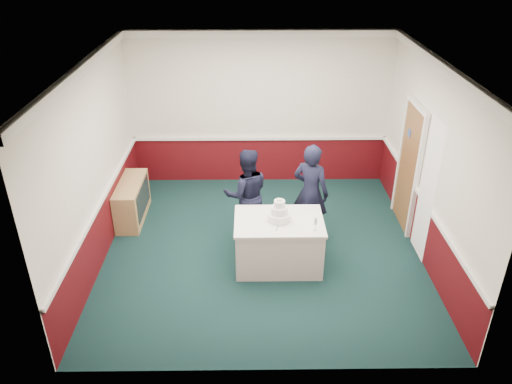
{
  "coord_description": "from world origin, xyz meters",
  "views": [
    {
      "loc": [
        -0.19,
        -6.7,
        4.65
      ],
      "look_at": [
        -0.1,
        -0.1,
        1.1
      ],
      "focal_mm": 35.0,
      "sensor_mm": 36.0,
      "label": 1
    }
  ],
  "objects_px": {
    "sideboard": "(132,201)",
    "person_man": "(247,194)",
    "cake_knife": "(278,227)",
    "champagne_flute": "(315,222)",
    "person_woman": "(311,193)",
    "cake_table": "(278,242)",
    "wedding_cake": "(279,214)"
  },
  "relations": [
    {
      "from": "champagne_flute",
      "to": "wedding_cake",
      "type": "bearing_deg",
      "value": 150.75
    },
    {
      "from": "person_woman",
      "to": "person_man",
      "type": "bearing_deg",
      "value": 27.49
    },
    {
      "from": "wedding_cake",
      "to": "champagne_flute",
      "type": "height_order",
      "value": "wedding_cake"
    },
    {
      "from": "cake_table",
      "to": "person_man",
      "type": "bearing_deg",
      "value": 120.53
    },
    {
      "from": "wedding_cake",
      "to": "person_woman",
      "type": "bearing_deg",
      "value": 54.53
    },
    {
      "from": "sideboard",
      "to": "wedding_cake",
      "type": "height_order",
      "value": "wedding_cake"
    },
    {
      "from": "sideboard",
      "to": "cake_table",
      "type": "distance_m",
      "value": 2.87
    },
    {
      "from": "person_man",
      "to": "sideboard",
      "type": "bearing_deg",
      "value": -24.86
    },
    {
      "from": "cake_knife",
      "to": "person_man",
      "type": "distance_m",
      "value": 1.12
    },
    {
      "from": "cake_table",
      "to": "person_man",
      "type": "xyz_separation_m",
      "value": [
        -0.48,
        0.82,
        0.38
      ]
    },
    {
      "from": "person_woman",
      "to": "cake_table",
      "type": "bearing_deg",
      "value": 84.76
    },
    {
      "from": "wedding_cake",
      "to": "cake_knife",
      "type": "xyz_separation_m",
      "value": [
        -0.03,
        -0.2,
        -0.11
      ]
    },
    {
      "from": "sideboard",
      "to": "person_man",
      "type": "relative_size",
      "value": 0.77
    },
    {
      "from": "cake_table",
      "to": "sideboard",
      "type": "bearing_deg",
      "value": 150.84
    },
    {
      "from": "sideboard",
      "to": "cake_knife",
      "type": "height_order",
      "value": "cake_knife"
    },
    {
      "from": "sideboard",
      "to": "cake_table",
      "type": "relative_size",
      "value": 0.91
    },
    {
      "from": "wedding_cake",
      "to": "person_woman",
      "type": "distance_m",
      "value": 0.95
    },
    {
      "from": "sideboard",
      "to": "champagne_flute",
      "type": "relative_size",
      "value": 5.85
    },
    {
      "from": "cake_knife",
      "to": "wedding_cake",
      "type": "bearing_deg",
      "value": 97.14
    },
    {
      "from": "cake_knife",
      "to": "sideboard",
      "type": "bearing_deg",
      "value": 162.83
    },
    {
      "from": "person_man",
      "to": "person_woman",
      "type": "distance_m",
      "value": 1.04
    },
    {
      "from": "cake_table",
      "to": "person_woman",
      "type": "xyz_separation_m",
      "value": [
        0.55,
        0.77,
        0.43
      ]
    },
    {
      "from": "cake_table",
      "to": "wedding_cake",
      "type": "relative_size",
      "value": 3.63
    },
    {
      "from": "wedding_cake",
      "to": "champagne_flute",
      "type": "xyz_separation_m",
      "value": [
        0.5,
        -0.28,
        0.03
      ]
    },
    {
      "from": "champagne_flute",
      "to": "cake_knife",
      "type": "bearing_deg",
      "value": 171.42
    },
    {
      "from": "champagne_flute",
      "to": "person_woman",
      "type": "bearing_deg",
      "value": 87.27
    },
    {
      "from": "cake_table",
      "to": "person_woman",
      "type": "relative_size",
      "value": 0.79
    },
    {
      "from": "champagne_flute",
      "to": "sideboard",
      "type": "bearing_deg",
      "value": 150.83
    },
    {
      "from": "person_man",
      "to": "person_woman",
      "type": "bearing_deg",
      "value": 168.34
    },
    {
      "from": "cake_knife",
      "to": "champagne_flute",
      "type": "bearing_deg",
      "value": 7.09
    },
    {
      "from": "wedding_cake",
      "to": "person_man",
      "type": "bearing_deg",
      "value": 120.53
    },
    {
      "from": "sideboard",
      "to": "champagne_flute",
      "type": "xyz_separation_m",
      "value": [
        3.01,
        -1.68,
        0.58
      ]
    }
  ]
}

